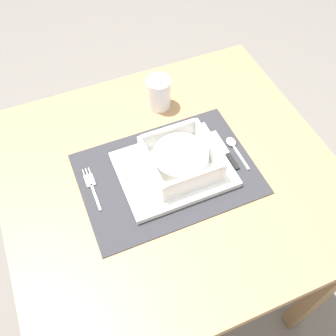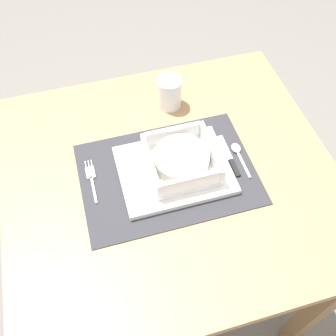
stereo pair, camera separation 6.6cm
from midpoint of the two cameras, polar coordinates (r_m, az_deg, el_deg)
ground_plane at (r=1.64m, az=1.45°, el=-16.04°), size 6.00×6.00×0.00m
dining_table at (r=1.06m, az=2.15°, el=-4.51°), size 0.83×0.77×0.75m
placemat at (r=0.96m, az=1.97°, el=-1.09°), size 0.43×0.31×0.00m
serving_plate at (r=0.95m, az=2.97°, el=-0.61°), size 0.27×0.21×0.02m
porridge_bowl at (r=0.93m, az=3.97°, el=1.11°), size 0.16×0.16×0.06m
fork at (r=0.96m, az=-9.37°, el=-1.58°), size 0.02×0.13×0.00m
spoon at (r=1.02m, az=12.13°, el=2.32°), size 0.02×0.11×0.01m
butter_knife at (r=1.00m, az=11.05°, el=1.37°), size 0.01×0.14×0.01m
drinking_glass at (r=1.09m, az=1.98°, el=10.89°), size 0.07×0.07×0.09m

